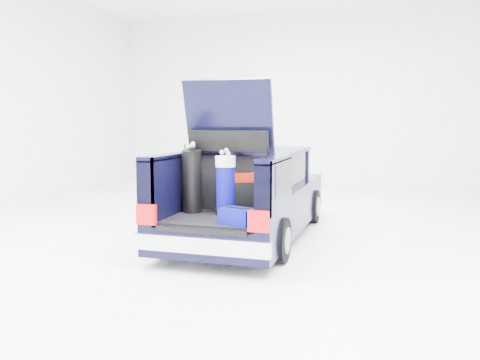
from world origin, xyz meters
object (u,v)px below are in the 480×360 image
(blue_golf_bag, at_px, (226,185))
(blue_duffel, at_px, (238,216))
(red_suitcase, at_px, (244,193))
(black_golf_bag, at_px, (192,181))
(car, at_px, (251,195))

(blue_golf_bag, bearing_deg, blue_duffel, -54.53)
(red_suitcase, bearing_deg, black_golf_bag, 169.09)
(red_suitcase, bearing_deg, blue_duffel, -102.38)
(car, relative_size, red_suitcase, 7.65)
(red_suitcase, bearing_deg, car, 77.69)
(car, distance_m, blue_duffel, 2.00)
(car, height_order, black_golf_bag, car)
(blue_golf_bag, bearing_deg, car, 94.86)
(black_golf_bag, bearing_deg, red_suitcase, -5.65)
(black_golf_bag, bearing_deg, blue_duffel, -53.07)
(red_suitcase, distance_m, black_golf_bag, 0.75)
(black_golf_bag, height_order, blue_duffel, black_golf_bag)
(black_golf_bag, relative_size, blue_duffel, 2.04)
(red_suitcase, relative_size, black_golf_bag, 0.61)
(black_golf_bag, bearing_deg, car, 52.19)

